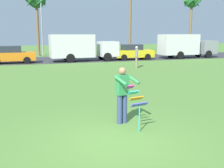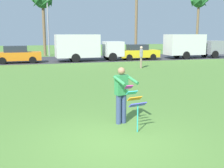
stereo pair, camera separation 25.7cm
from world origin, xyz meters
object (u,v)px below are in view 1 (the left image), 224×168
at_px(parked_car_orange, 11,55).
at_px(parked_car_yellow, 133,52).
at_px(parked_truck_white_box, 80,47).
at_px(person_walker_near, 137,56).
at_px(kite_held, 136,100).
at_px(streetlight_pole, 42,23).
at_px(parked_truck_grey_van, 185,45).
at_px(palm_tree_far_left, 192,3).
at_px(person_kite_flyer, 123,93).
at_px(palm_tree_right_near, 36,2).

distance_m(parked_car_orange, parked_car_yellow, 12.04).
height_order(parked_truck_white_box, parked_car_yellow, parked_truck_white_box).
relative_size(parked_truck_white_box, person_walker_near, 3.90).
bearing_deg(kite_held, streetlight_pole, 91.47).
relative_size(parked_truck_grey_van, palm_tree_far_left, 0.79).
bearing_deg(person_kite_flyer, person_walker_near, 65.34).
relative_size(parked_car_orange, parked_truck_grey_van, 0.62).
height_order(kite_held, palm_tree_right_near, palm_tree_right_near).
xyz_separation_m(kite_held, palm_tree_far_left, (21.42, 29.77, 6.30)).
relative_size(kite_held, person_walker_near, 0.73).
height_order(person_kite_flyer, parked_truck_white_box, parked_truck_white_box).
xyz_separation_m(parked_truck_white_box, palm_tree_right_near, (-3.57, 8.07, 5.02)).
bearing_deg(parked_car_yellow, person_kite_flyer, -113.02).
xyz_separation_m(parked_truck_grey_van, palm_tree_far_left, (7.15, 9.83, 5.76)).
xyz_separation_m(kite_held, palm_tree_right_near, (-1.15, 28.01, 5.56)).
bearing_deg(person_walker_near, streetlight_pole, 114.30).
relative_size(person_kite_flyer, kite_held, 1.37).
height_order(kite_held, palm_tree_far_left, palm_tree_far_left).
height_order(parked_truck_white_box, palm_tree_right_near, palm_tree_right_near).
relative_size(kite_held, parked_car_orange, 0.30).
distance_m(streetlight_pole, person_walker_near, 15.68).
height_order(palm_tree_right_near, streetlight_pole, palm_tree_right_near).
xyz_separation_m(parked_truck_white_box, parked_truck_grey_van, (11.85, 0.00, 0.00)).
bearing_deg(palm_tree_far_left, kite_held, -125.74).
height_order(palm_tree_far_left, person_walker_near, palm_tree_far_left).
bearing_deg(person_walker_near, palm_tree_right_near, 114.70).
distance_m(kite_held, palm_tree_far_left, 37.21).
relative_size(kite_held, palm_tree_far_left, 0.15).
xyz_separation_m(parked_truck_white_box, parked_car_yellow, (5.60, -0.00, -0.64)).
distance_m(person_kite_flyer, palm_tree_right_near, 27.89).
bearing_deg(person_walker_near, parked_truck_grey_van, 37.58).
bearing_deg(parked_car_yellow, person_walker_near, -109.78).
distance_m(parked_truck_white_box, streetlight_pole, 8.40).
bearing_deg(person_kite_flyer, palm_tree_right_near, 92.06).
height_order(kite_held, person_walker_near, person_walker_near).
height_order(kite_held, streetlight_pole, streetlight_pole).
xyz_separation_m(kite_held, streetlight_pole, (-0.70, 27.29, 3.13)).
distance_m(palm_tree_right_near, person_walker_near, 17.11).
bearing_deg(palm_tree_right_near, parked_truck_grey_van, -27.64).
distance_m(parked_truck_grey_van, person_walker_near, 10.92).
bearing_deg(person_walker_near, palm_tree_far_left, 46.22).
height_order(parked_car_orange, person_walker_near, person_walker_near).
bearing_deg(person_walker_near, kite_held, -112.95).
height_order(person_kite_flyer, palm_tree_far_left, palm_tree_far_left).
height_order(parked_car_orange, streetlight_pole, streetlight_pole).
relative_size(person_kite_flyer, streetlight_pole, 0.25).
distance_m(person_kite_flyer, kite_held, 0.70).
distance_m(person_kite_flyer, streetlight_pole, 26.80).
bearing_deg(parked_car_yellow, palm_tree_far_left, 36.27).
bearing_deg(palm_tree_far_left, parked_truck_white_box, -152.64).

